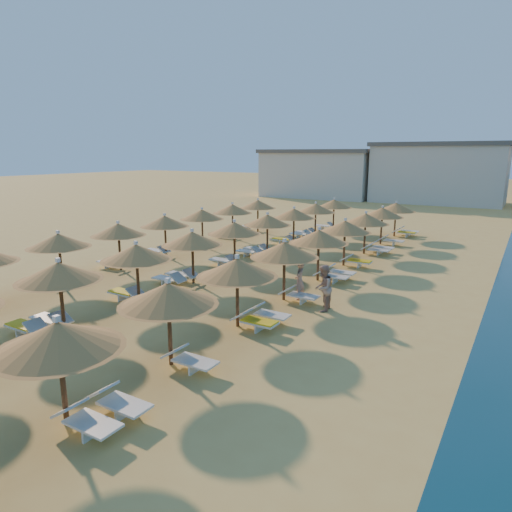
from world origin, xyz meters
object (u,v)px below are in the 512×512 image
Objects in this scene: beachgoer_b at (323,288)px; beachgoer_a at (300,280)px; parasol_row_west at (192,240)px; parasol_row_east at (284,251)px.

beachgoer_b is 1.63m from beachgoer_a.
parasol_row_west reaches higher than beachgoer_a.
parasol_row_west reaches higher than beachgoer_b.
parasol_row_east is at bearing -110.19° from beachgoer_b.
parasol_row_west is 6.85m from beachgoer_b.
parasol_row_east and parasol_row_west have the same top height.
parasol_row_east is 1.44m from beachgoer_a.
beachgoer_b is (6.74, -0.42, -1.18)m from parasol_row_west.
parasol_row_east is 1.00× the size of parasol_row_west.
beachgoer_a is (-1.40, 0.82, -0.10)m from beachgoer_b.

